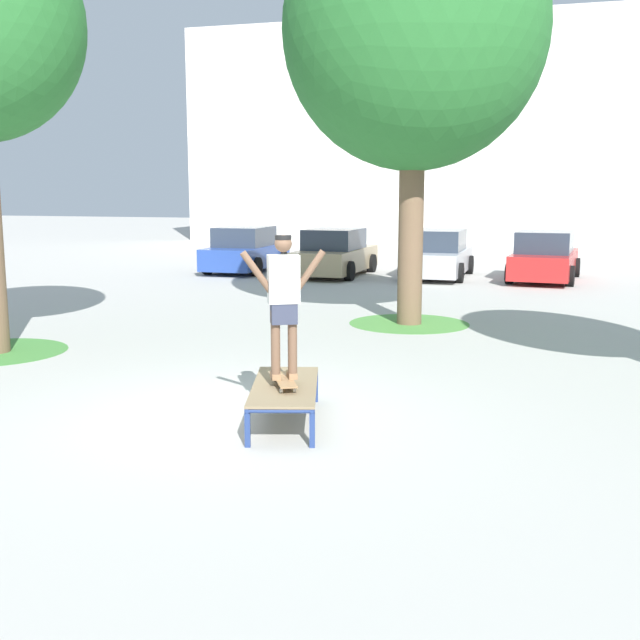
# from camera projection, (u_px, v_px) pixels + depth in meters

# --- Properties ---
(ground_plane) EXTENTS (120.00, 120.00, 0.00)m
(ground_plane) POSITION_uv_depth(u_px,v_px,m) (238.00, 416.00, 9.62)
(ground_plane) COLOR #B7B5AD
(building_facade) EXTENTS (28.99, 4.00, 10.95)m
(building_facade) POSITION_uv_depth(u_px,v_px,m) (469.00, 134.00, 39.19)
(building_facade) COLOR silver
(building_facade) RESTS_ON ground
(skate_box) EXTENTS (1.24, 2.03, 0.46)m
(skate_box) POSITION_uv_depth(u_px,v_px,m) (285.00, 389.00, 9.32)
(skate_box) COLOR navy
(skate_box) RESTS_ON ground
(skateboard) EXTENTS (0.54, 0.80, 0.09)m
(skateboard) POSITION_uv_depth(u_px,v_px,m) (284.00, 380.00, 9.22)
(skateboard) COLOR #9E754C
(skateboard) RESTS_ON skate_box
(skater) EXTENTS (0.93, 0.53, 1.69)m
(skater) POSITION_uv_depth(u_px,v_px,m) (284.00, 297.00, 9.05)
(skater) COLOR brown
(skater) RESTS_ON skateboard
(tree_mid_back) EXTENTS (5.19, 5.19, 8.55)m
(tree_mid_back) POSITION_uv_depth(u_px,v_px,m) (415.00, 31.00, 15.25)
(tree_mid_back) COLOR brown
(tree_mid_back) RESTS_ON ground
(grass_patch_mid_back) EXTENTS (2.48, 2.48, 0.01)m
(grass_patch_mid_back) POSITION_uv_depth(u_px,v_px,m) (409.00, 323.00, 16.21)
(grass_patch_mid_back) COLOR #519342
(grass_patch_mid_back) RESTS_ON ground
(car_blue) EXTENTS (1.94, 4.21, 1.50)m
(car_blue) POSITION_uv_depth(u_px,v_px,m) (246.00, 251.00, 26.33)
(car_blue) COLOR #28479E
(car_blue) RESTS_ON ground
(car_tan) EXTENTS (2.05, 4.27, 1.50)m
(car_tan) POSITION_uv_depth(u_px,v_px,m) (335.00, 254.00, 25.07)
(car_tan) COLOR tan
(car_tan) RESTS_ON ground
(car_silver) EXTENTS (1.97, 4.23, 1.50)m
(car_silver) POSITION_uv_depth(u_px,v_px,m) (438.00, 255.00, 24.50)
(car_silver) COLOR #B7BABF
(car_silver) RESTS_ON ground
(car_red) EXTENTS (2.20, 4.33, 1.50)m
(car_red) POSITION_uv_depth(u_px,v_px,m) (545.00, 258.00, 23.70)
(car_red) COLOR red
(car_red) RESTS_ON ground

